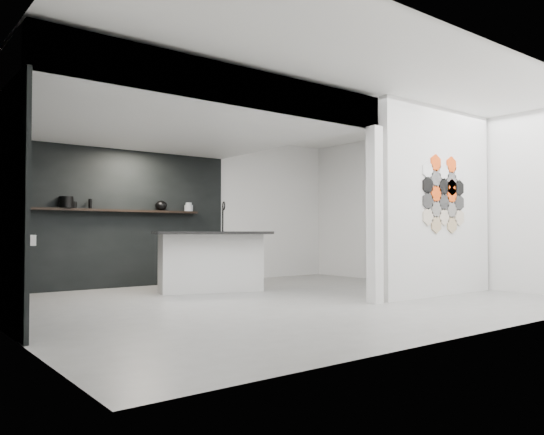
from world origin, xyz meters
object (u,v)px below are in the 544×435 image
Objects in this scene: glass_bowl at (189,208)px; glass_vase at (189,207)px; wall_basin at (11,240)px; bottle_dark at (90,204)px; stockpot at (66,202)px; kitchen_island at (211,261)px; kettle at (161,206)px; utensil_cup at (74,205)px; partition_panel at (438,201)px.

glass_vase is (0.00, 0.00, 0.02)m from glass_bowl.
bottle_dark reaches higher than wall_basin.
bottle_dark is at bearing 0.00° from stockpot.
kitchen_island is 2.19m from bottle_dark.
stockpot is at bearing 180.00° from glass_vase.
glass_vase is (3.39, 2.07, 0.55)m from wall_basin.
kettle is 1.99× the size of utensil_cup.
partition_panel is at bearing -43.11° from utensil_cup.
wall_basin is 2.72× the size of stockpot.
glass_bowl reaches higher than wall_basin.
bottle_dark is (1.59, 2.07, 0.55)m from wall_basin.
stockpot reaches higher than kettle.
wall_basin is 0.31× the size of kitchen_island.
glass_vase is at bearing 118.23° from partition_panel.
stockpot is (1.21, 2.07, 0.56)m from wall_basin.
kettle is 0.55m from glass_vase.
glass_vase is 1.80m from bottle_dark.
stockpot is 0.38m from bottle_dark.
glass_bowl is (0.33, 1.34, 0.89)m from kitchen_island.
stockpot reaches higher than utensil_cup.
kettle is at bearing 180.00° from glass_vase.
partition_panel is 1.44× the size of kitchen_island.
kettle is at bearing 36.02° from wall_basin.
kitchen_island is at bearing -42.53° from bottle_dark.
kitchen_island is 1.66m from glass_vase.
utensil_cup is at bearing 136.89° from partition_panel.
stockpot is 1.42× the size of glass_bowl.
glass_bowl is at bearing 0.00° from utensil_cup.
utensil_cup is (-1.50, 0.00, -0.04)m from kettle.
stockpot is 1.40× the size of glass_vase.
bottle_dark reaches higher than glass_bowl.
kettle is 1.25m from bottle_dark.
kitchen_island is 18.78× the size of utensil_cup.
glass_bowl is at bearing 0.00° from bottle_dark.
glass_vase is at bearing 0.00° from bottle_dark.
wall_basin is 4.00m from glass_bowl.
wall_basin is at bearing -127.61° from bottle_dark.
utensil_cup is (-4.13, 3.87, -0.03)m from partition_panel.
stockpot is at bearing 137.74° from partition_panel.
kettle is at bearing 0.00° from utensil_cup.
kitchen_island is (3.06, 0.72, -0.36)m from wall_basin.
kitchen_island is 2.35m from utensil_cup.
partition_panel is 3.60m from kitchen_island.
utensil_cup is (-2.05, 0.00, -0.00)m from glass_bowl.
glass_vase is at bearing 0.00° from stockpot.
partition_panel reaches higher than kitchen_island.
partition_panel is 4.39m from glass_vase.
kettle is 1.50m from utensil_cup.
glass_bowl is (3.39, 2.07, 0.53)m from wall_basin.
stockpot is at bearing 59.60° from wall_basin.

